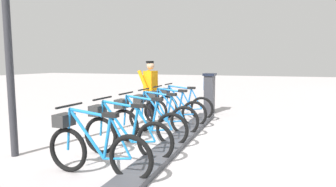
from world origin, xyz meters
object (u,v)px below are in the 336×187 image
bike_docked_1 (172,109)px  bike_docked_0 (181,104)px  payment_kiosk (209,93)px  worker_near_rack (150,88)px  bike_docked_3 (144,122)px  bike_docked_5 (93,147)px  bike_docked_4 (123,133)px  lamp_post (6,9)px  bike_docked_2 (159,115)px

bike_docked_1 → bike_docked_0: bearing=-90.0°
bike_docked_1 → payment_kiosk: bearing=-105.5°
payment_kiosk → worker_near_rack: 2.06m
bike_docked_3 → payment_kiosk: bearing=-98.6°
bike_docked_1 → worker_near_rack: worker_near_rack is taller
bike_docked_5 → bike_docked_4: bearing=-90.0°
worker_near_rack → lamp_post: bearing=75.4°
payment_kiosk → lamp_post: size_ratio=0.34×
bike_docked_2 → bike_docked_5: (0.00, 2.58, 0.00)m
bike_docked_0 → bike_docked_5: 4.31m
payment_kiosk → bike_docked_5: bearing=84.1°
payment_kiosk → bike_docked_2: (0.57, 2.92, -0.24)m
payment_kiosk → bike_docked_4: payment_kiosk is taller
bike_docked_0 → bike_docked_3: (0.00, 2.58, 0.00)m
bike_docked_5 → lamp_post: lamp_post is taller
bike_docked_5 → worker_near_rack: 4.14m
bike_docked_3 → bike_docked_4: size_ratio=1.00×
bike_docked_2 → worker_near_rack: size_ratio=1.04×
bike_docked_0 → lamp_post: 4.86m
bike_docked_0 → bike_docked_5: bearing=90.0°
bike_docked_4 → worker_near_rack: 3.30m
bike_docked_0 → bike_docked_2: bearing=90.0°
payment_kiosk → bike_docked_1: (0.57, 2.06, -0.24)m
payment_kiosk → bike_docked_4: 4.68m
bike_docked_0 → lamp_post: lamp_post is taller
bike_docked_1 → bike_docked_5: size_ratio=1.00×
bike_docked_0 → lamp_post: size_ratio=0.46×
bike_docked_1 → lamp_post: (1.81, 3.16, 2.06)m
bike_docked_2 → lamp_post: 3.58m
bike_docked_2 → bike_docked_4: bearing=90.0°
bike_docked_0 → bike_docked_4: same height
bike_docked_2 → bike_docked_5: size_ratio=1.00×
bike_docked_5 → lamp_post: size_ratio=0.46×
payment_kiosk → bike_docked_5: size_ratio=0.74×
bike_docked_2 → bike_docked_3: (0.00, 0.86, 0.00)m
payment_kiosk → bike_docked_4: (0.57, 4.64, -0.24)m
bike_docked_1 → lamp_post: lamp_post is taller
bike_docked_1 → bike_docked_2: 0.86m
bike_docked_4 → lamp_post: lamp_post is taller
bike_docked_3 → worker_near_rack: 2.49m
bike_docked_0 → bike_docked_4: (0.00, 3.45, 0.00)m
bike_docked_1 → bike_docked_2: (0.00, 0.86, 0.00)m
bike_docked_1 → bike_docked_5: bearing=90.0°
bike_docked_3 → worker_near_rack: (0.84, -2.30, 0.48)m
bike_docked_3 → bike_docked_5: size_ratio=1.00×
bike_docked_4 → bike_docked_5: size_ratio=1.00×
bike_docked_2 → payment_kiosk: bearing=-101.1°
bike_docked_2 → bike_docked_4: same height
bike_docked_1 → bike_docked_3: bearing=90.0°
bike_docked_2 → bike_docked_4: 1.72m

